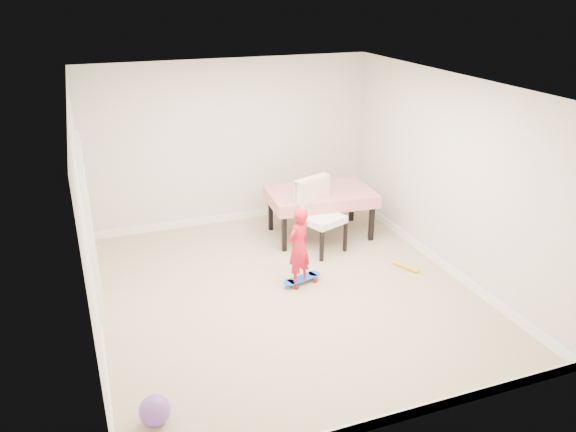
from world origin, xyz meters
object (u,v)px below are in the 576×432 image
object	(u,v)px
dining_table	(320,213)
balloon	(155,410)
skateboard	(302,280)
child	(299,249)
dining_chair	(322,217)

from	to	relation	value
dining_table	balloon	world-z (taller)	dining_table
skateboard	child	distance (m)	0.48
dining_table	dining_chair	xyz separation A→B (m)	(-0.20, -0.53, 0.17)
skateboard	child	xyz separation A→B (m)	(-0.06, -0.02, 0.47)
dining_table	dining_chair	world-z (taller)	dining_chair
skateboard	dining_chair	bearing A→B (deg)	36.41
child	dining_table	bearing A→B (deg)	-151.81
dining_table	balloon	xyz separation A→B (m)	(-2.97, -3.22, -0.22)
child	skateboard	bearing A→B (deg)	169.77
dining_chair	child	xyz separation A→B (m)	(-0.69, -0.83, -0.02)
skateboard	balloon	distance (m)	2.86
skateboard	child	world-z (taller)	child
dining_chair	balloon	distance (m)	3.89
dining_table	child	bearing A→B (deg)	-118.82
dining_table	skateboard	bearing A→B (deg)	-117.39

